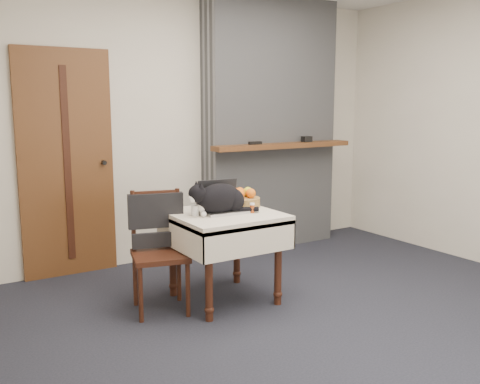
{
  "coord_description": "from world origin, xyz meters",
  "views": [
    {
      "loc": [
        -2.38,
        -2.79,
        1.53
      ],
      "look_at": [
        -0.24,
        0.62,
        0.86
      ],
      "focal_mm": 40.0,
      "sensor_mm": 36.0,
      "label": 1
    }
  ],
  "objects_px": {
    "fruit_basket": "(243,199)",
    "door": "(67,164)",
    "side_table": "(224,227)",
    "laptop": "(221,204)",
    "pill_bottle": "(252,208)",
    "cat": "(220,199)",
    "cream_jar": "(195,210)",
    "chair": "(158,234)"
  },
  "relations": [
    {
      "from": "side_table",
      "to": "laptop",
      "type": "relative_size",
      "value": 2.22
    },
    {
      "from": "side_table",
      "to": "fruit_basket",
      "type": "height_order",
      "value": "fruit_basket"
    },
    {
      "from": "cat",
      "to": "chair",
      "type": "xyz_separation_m",
      "value": [
        -0.45,
        0.16,
        -0.25
      ]
    },
    {
      "from": "cat",
      "to": "pill_bottle",
      "type": "distance_m",
      "value": 0.26
    },
    {
      "from": "door",
      "to": "cream_jar",
      "type": "bearing_deg",
      "value": -64.39
    },
    {
      "from": "chair",
      "to": "pill_bottle",
      "type": "bearing_deg",
      "value": -6.89
    },
    {
      "from": "laptop",
      "to": "cat",
      "type": "bearing_deg",
      "value": -119.42
    },
    {
      "from": "side_table",
      "to": "cream_jar",
      "type": "xyz_separation_m",
      "value": [
        -0.23,
        0.03,
        0.15
      ]
    },
    {
      "from": "side_table",
      "to": "cream_jar",
      "type": "bearing_deg",
      "value": 173.51
    },
    {
      "from": "fruit_basket",
      "to": "door",
      "type": "bearing_deg",
      "value": 132.8
    },
    {
      "from": "fruit_basket",
      "to": "chair",
      "type": "height_order",
      "value": "chair"
    },
    {
      "from": "cat",
      "to": "laptop",
      "type": "bearing_deg",
      "value": 57.37
    },
    {
      "from": "cream_jar",
      "to": "pill_bottle",
      "type": "bearing_deg",
      "value": -19.91
    },
    {
      "from": "door",
      "to": "chair",
      "type": "xyz_separation_m",
      "value": [
        0.35,
        -1.16,
        -0.43
      ]
    },
    {
      "from": "fruit_basket",
      "to": "chair",
      "type": "xyz_separation_m",
      "value": [
        -0.74,
        0.02,
        -0.19
      ]
    },
    {
      "from": "cat",
      "to": "cream_jar",
      "type": "xyz_separation_m",
      "value": [
        -0.19,
        0.05,
        -0.08
      ]
    },
    {
      "from": "door",
      "to": "cream_jar",
      "type": "height_order",
      "value": "door"
    },
    {
      "from": "cat",
      "to": "chair",
      "type": "distance_m",
      "value": 0.54
    },
    {
      "from": "cat",
      "to": "cream_jar",
      "type": "height_order",
      "value": "cat"
    },
    {
      "from": "fruit_basket",
      "to": "chair",
      "type": "bearing_deg",
      "value": 178.31
    },
    {
      "from": "laptop",
      "to": "cat",
      "type": "xyz_separation_m",
      "value": [
        -0.04,
        -0.06,
        0.05
      ]
    },
    {
      "from": "door",
      "to": "fruit_basket",
      "type": "xyz_separation_m",
      "value": [
        1.09,
        -1.18,
        -0.24
      ]
    },
    {
      "from": "door",
      "to": "side_table",
      "type": "relative_size",
      "value": 2.56
    },
    {
      "from": "cat",
      "to": "fruit_basket",
      "type": "relative_size",
      "value": 2.01
    },
    {
      "from": "laptop",
      "to": "fruit_basket",
      "type": "height_order",
      "value": "laptop"
    },
    {
      "from": "door",
      "to": "side_table",
      "type": "height_order",
      "value": "door"
    },
    {
      "from": "fruit_basket",
      "to": "side_table",
      "type": "bearing_deg",
      "value": -154.38
    },
    {
      "from": "side_table",
      "to": "pill_bottle",
      "type": "distance_m",
      "value": 0.27
    },
    {
      "from": "cream_jar",
      "to": "chair",
      "type": "xyz_separation_m",
      "value": [
        -0.26,
        0.12,
        -0.17
      ]
    },
    {
      "from": "laptop",
      "to": "cat",
      "type": "distance_m",
      "value": 0.09
    },
    {
      "from": "laptop",
      "to": "chair",
      "type": "relative_size",
      "value": 0.39
    },
    {
      "from": "laptop",
      "to": "fruit_basket",
      "type": "distance_m",
      "value": 0.26
    },
    {
      "from": "laptop",
      "to": "pill_bottle",
      "type": "bearing_deg",
      "value": -37.6
    },
    {
      "from": "fruit_basket",
      "to": "chair",
      "type": "relative_size",
      "value": 0.3
    },
    {
      "from": "laptop",
      "to": "pill_bottle",
      "type": "distance_m",
      "value": 0.24
    },
    {
      "from": "cream_jar",
      "to": "chair",
      "type": "bearing_deg",
      "value": 155.94
    },
    {
      "from": "cream_jar",
      "to": "door",
      "type": "bearing_deg",
      "value": 115.61
    },
    {
      "from": "cat",
      "to": "cream_jar",
      "type": "bearing_deg",
      "value": 167.64
    },
    {
      "from": "door",
      "to": "chair",
      "type": "bearing_deg",
      "value": -73.12
    },
    {
      "from": "fruit_basket",
      "to": "cat",
      "type": "bearing_deg",
      "value": -154.5
    },
    {
      "from": "cream_jar",
      "to": "pill_bottle",
      "type": "relative_size",
      "value": 1.0
    },
    {
      "from": "cat",
      "to": "fruit_basket",
      "type": "distance_m",
      "value": 0.33
    }
  ]
}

